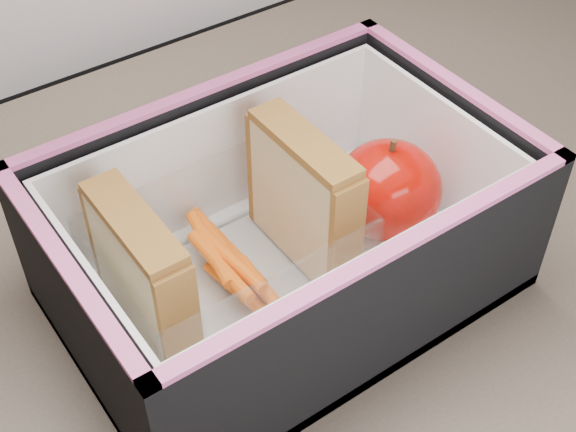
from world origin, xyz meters
TOP-DOWN VIEW (x-y plane):
  - kitchen_table at (0.00, 0.00)m, footprint 1.20×0.80m
  - lunch_bag at (-0.04, 0.01)m, footprint 0.33×0.30m
  - plastic_tub at (-0.08, 0.02)m, footprint 0.18×0.13m
  - sandwich_left at (-0.15, 0.02)m, footprint 0.03×0.10m
  - sandwich_right at (-0.01, 0.02)m, footprint 0.03×0.10m
  - carrot_sticks at (-0.08, 0.03)m, footprint 0.04×0.14m
  - paper_napkin at (0.06, 0.00)m, footprint 0.09×0.09m
  - red_apple at (0.05, 0.00)m, footprint 0.10×0.10m

SIDE VIEW (x-z plane):
  - kitchen_table at x=0.00m, z-range 0.28..1.03m
  - paper_napkin at x=0.06m, z-range 0.77..0.77m
  - carrot_sticks at x=-0.08m, z-range 0.77..0.80m
  - plastic_tub at x=-0.08m, z-range 0.77..0.84m
  - red_apple at x=0.05m, z-range 0.77..0.86m
  - lunch_bag at x=-0.04m, z-range 0.66..0.98m
  - sandwich_left at x=-0.15m, z-range 0.77..0.88m
  - sandwich_right at x=-0.01m, z-range 0.77..0.88m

